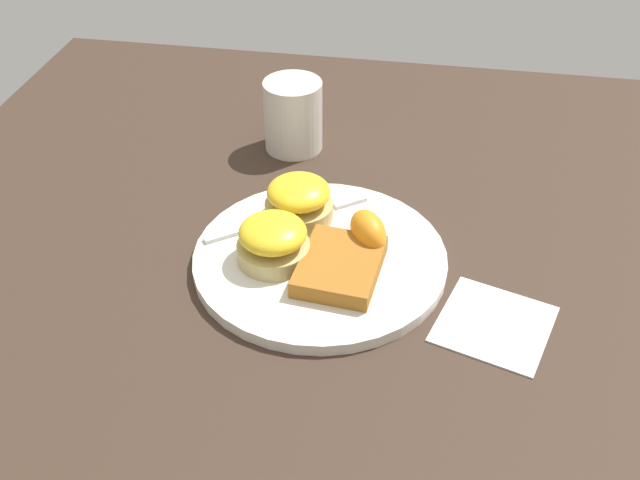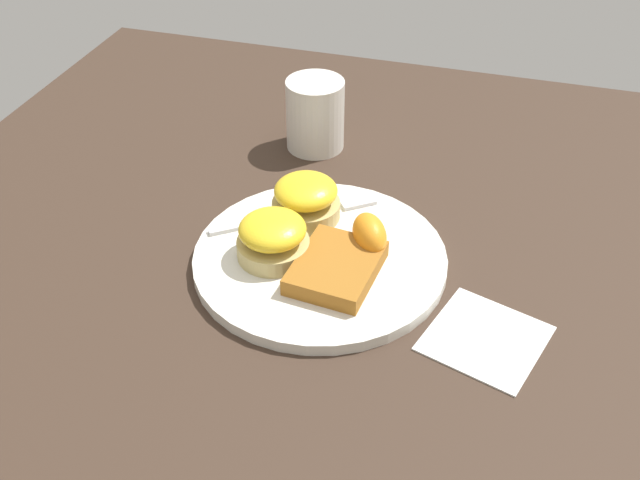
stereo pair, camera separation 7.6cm
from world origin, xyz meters
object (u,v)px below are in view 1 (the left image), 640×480
hashbrown_patty (340,266)px  orange_wedge (368,231)px  sandwich_benedict_left (299,200)px  cup (293,115)px  fork (298,214)px  sandwich_benedict_right (273,241)px

hashbrown_patty → orange_wedge: size_ratio=1.79×
sandwich_benedict_left → cup: (0.18, 0.04, 0.01)m
sandwich_benedict_left → fork: sandwich_benedict_left is taller
sandwich_benedict_right → cup: bearing=6.7°
sandwich_benedict_left → orange_wedge: (-0.04, -0.09, -0.00)m
sandwich_benedict_right → hashbrown_patty: 0.08m
sandwich_benedict_left → cup: size_ratio=0.73×
orange_wedge → cup: 0.26m
sandwich_benedict_right → cup: cup is taller
cup → fork: bearing=-167.1°
sandwich_benedict_right → orange_wedge: bearing=-68.2°
sandwich_benedict_right → orange_wedge: sandwich_benedict_right is taller
sandwich_benedict_right → fork: bearing=-6.8°
sandwich_benedict_left → cup: cup is taller
cup → orange_wedge: bearing=-149.7°
hashbrown_patty → orange_wedge: bearing=-24.5°
hashbrown_patty → cup: cup is taller
orange_wedge → cup: (0.22, 0.13, 0.01)m
hashbrown_patty → cup: (0.28, 0.11, 0.03)m
sandwich_benedict_right → orange_wedge: 0.11m
sandwich_benedict_right → cup: size_ratio=0.73×
hashbrown_patty → fork: hashbrown_patty is taller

